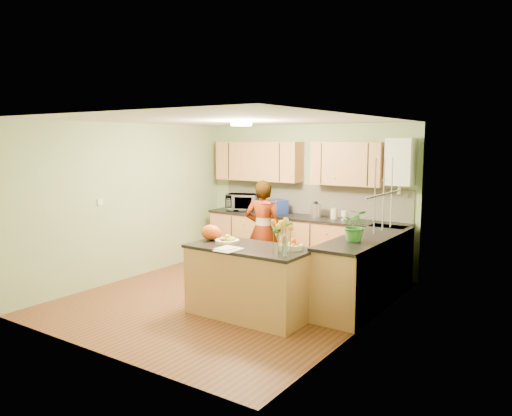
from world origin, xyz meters
The scene contains 28 objects.
floor centered at (0.00, 0.00, 0.00)m, with size 4.50×4.50×0.00m, color #573119.
ceiling centered at (0.00, 0.00, 2.50)m, with size 4.00×4.50×0.02m, color silver.
wall_back centered at (0.00, 2.25, 1.25)m, with size 4.00×0.02×2.50m, color #8CA575.
wall_front centered at (0.00, -2.25, 1.25)m, with size 4.00×0.02×2.50m, color #8CA575.
wall_left centered at (-2.00, 0.00, 1.25)m, with size 0.02×4.50×2.50m, color #8CA575.
wall_right centered at (2.00, 0.00, 1.25)m, with size 0.02×4.50×2.50m, color #8CA575.
back_counter centered at (0.10, 1.95, 0.47)m, with size 3.64×0.62×0.94m.
right_counter centered at (1.70, 0.85, 0.47)m, with size 0.62×2.24×0.94m.
splashback centered at (0.10, 2.23, 1.20)m, with size 3.60×0.02×0.52m, color beige.
upper_cabinets centered at (-0.18, 2.08, 1.85)m, with size 3.20×0.34×0.70m.
boiler centered at (1.70, 2.09, 1.90)m, with size 0.40×0.30×0.86m.
window_right centered at (1.99, 0.60, 1.55)m, with size 0.01×1.30×1.05m.
light_switch centered at (-1.99, -0.60, 1.30)m, with size 0.02×0.09×0.09m, color white.
ceiling_lamp centered at (0.00, 0.30, 2.46)m, with size 0.30×0.30×0.07m.
peninsula_island centered at (0.64, -0.42, 0.45)m, with size 1.57×0.80×0.90m.
fruit_dish centered at (0.29, -0.42, 0.94)m, with size 0.31×0.31×0.11m.
orange_bowl centered at (1.19, -0.27, 0.95)m, with size 0.22×0.22×0.13m.
flower_vase centered at (1.24, -0.60, 1.24)m, with size 0.28×0.28×0.52m.
orange_bag centered at (-0.03, -0.37, 1.00)m, with size 0.27×0.23×0.21m, color #DF5012.
papers centered at (0.54, -0.72, 0.90)m, with size 0.24×0.33×0.01m, color silver.
violinist centered at (-0.15, 1.08, 0.80)m, with size 0.58×0.38×1.60m, color tan.
violin centered at (0.05, 0.86, 1.28)m, with size 0.56×0.22×0.11m, color #540B05, non-canonical shape.
microwave centered at (-1.17, 1.95, 1.09)m, with size 0.56×0.38×0.31m, color white.
blue_box centered at (-0.41, 1.97, 1.07)m, with size 0.32×0.23×0.25m, color navy.
kettle centered at (0.34, 1.96, 1.07)m, with size 0.17×0.17×0.32m.
jar_cream centered at (0.66, 1.99, 1.03)m, with size 0.11×0.11×0.17m, color beige.
jar_white centered at (0.86, 1.96, 1.02)m, with size 0.10×0.10×0.16m, color white.
potted_plant centered at (1.70, 0.42, 1.15)m, with size 0.38×0.33×0.42m, color #307727.
Camera 1 is at (4.15, -5.46, 2.22)m, focal length 35.00 mm.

